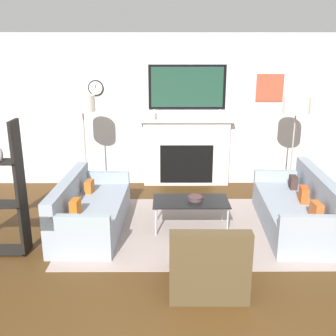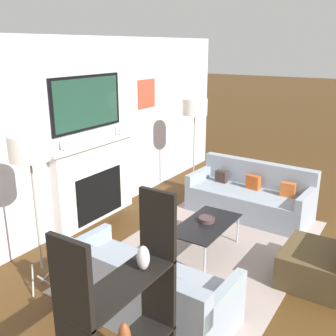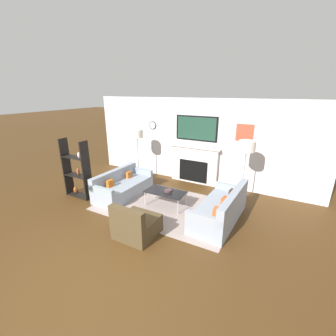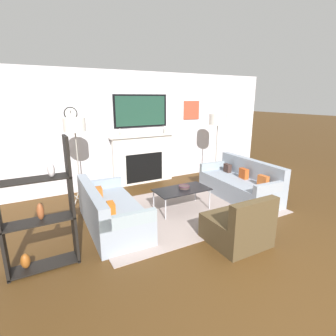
# 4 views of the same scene
# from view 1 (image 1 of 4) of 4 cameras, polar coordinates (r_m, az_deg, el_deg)

# --- Properties ---
(fireplace_wall) EXTENTS (7.56, 0.28, 2.70)m
(fireplace_wall) POSITION_cam_1_polar(r_m,az_deg,el_deg) (7.17, 2.74, 7.24)
(fireplace_wall) COLOR silver
(fireplace_wall) RESTS_ON ground_plane
(area_rug) EXTENTS (3.49, 2.24, 0.01)m
(area_rug) POSITION_cam_1_polar(r_m,az_deg,el_deg) (5.62, 3.59, -8.74)
(area_rug) COLOR #A08E87
(area_rug) RESTS_ON ground_plane
(couch_left) EXTENTS (0.88, 1.82, 0.73)m
(couch_left) POSITION_cam_1_polar(r_m,az_deg,el_deg) (5.60, -11.33, -6.24)
(couch_left) COLOR #8F9AA8
(couch_left) RESTS_ON ground_plane
(couch_right) EXTENTS (0.91, 1.91, 0.80)m
(couch_right) POSITION_cam_1_polar(r_m,az_deg,el_deg) (5.78, 18.20, -5.84)
(couch_right) COLOR #8F9AA8
(couch_right) RESTS_ON ground_plane
(armchair) EXTENTS (0.80, 0.80, 0.77)m
(armchair) POSITION_cam_1_polar(r_m,az_deg,el_deg) (4.27, 5.68, -13.87)
(armchair) COLOR #4B3B24
(armchair) RESTS_ON ground_plane
(coffee_table) EXTENTS (1.05, 0.56, 0.42)m
(coffee_table) POSITION_cam_1_polar(r_m,az_deg,el_deg) (5.48, 3.33, -5.02)
(coffee_table) COLOR black
(coffee_table) RESTS_ON ground_plane
(decorative_bowl) EXTENTS (0.22, 0.22, 0.06)m
(decorative_bowl) POSITION_cam_1_polar(r_m,az_deg,el_deg) (5.48, 3.99, -4.35)
(decorative_bowl) COLOR #453331
(decorative_bowl) RESTS_ON coffee_table
(floor_lamp_left) EXTENTS (0.40, 0.40, 1.75)m
(floor_lamp_left) POSITION_cam_1_polar(r_m,az_deg,el_deg) (6.40, -12.32, 8.94)
(floor_lamp_left) COLOR #9E998E
(floor_lamp_left) RESTS_ON ground_plane
(floor_lamp_right) EXTENTS (0.42, 0.42, 1.73)m
(floor_lamp_right) POSITION_cam_1_polar(r_m,az_deg,el_deg) (6.60, 18.15, 8.51)
(floor_lamp_right) COLOR #9E998E
(floor_lamp_right) RESTS_ON ground_plane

